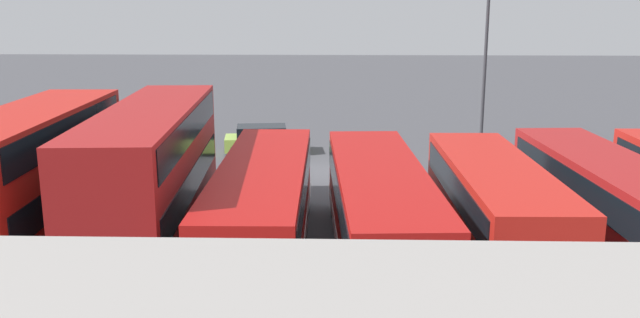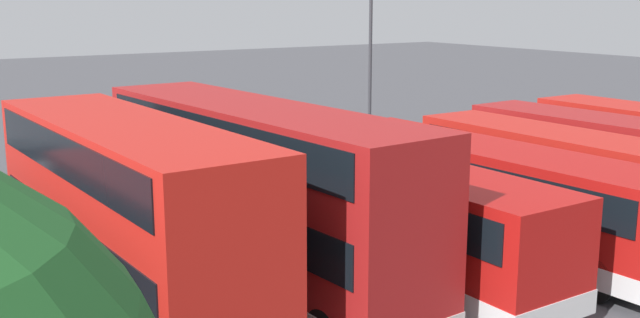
% 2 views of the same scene
% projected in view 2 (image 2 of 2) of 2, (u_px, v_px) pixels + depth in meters
% --- Properties ---
extents(ground_plane, '(140.00, 140.00, 0.00)m').
position_uv_depth(ground_plane, '(255.00, 179.00, 30.36)').
color(ground_plane, '#47474C').
extents(bus_single_deck_second, '(3.26, 11.40, 2.95)m').
position_uv_depth(bus_single_deck_second, '(616.00, 157.00, 26.64)').
color(bus_single_deck_second, '#A51919').
rests_on(bus_single_deck_second, ground).
extents(bus_single_deck_third, '(2.79, 10.17, 2.95)m').
position_uv_depth(bus_single_deck_third, '(558.00, 173.00, 24.21)').
color(bus_single_deck_third, red).
rests_on(bus_single_deck_third, ground).
extents(bus_single_deck_fourth, '(3.22, 11.69, 2.95)m').
position_uv_depth(bus_single_deck_fourth, '(489.00, 191.00, 21.92)').
color(bus_single_deck_fourth, '#B71411').
rests_on(bus_single_deck_fourth, ground).
extents(bus_single_deck_fifth, '(2.78, 11.56, 2.95)m').
position_uv_depth(bus_single_deck_fifth, '(385.00, 207.00, 20.30)').
color(bus_single_deck_fifth, '#B71411').
rests_on(bus_single_deck_fifth, ground).
extents(bus_double_decker_sixth, '(3.34, 11.71, 4.55)m').
position_uv_depth(bus_double_decker_sixth, '(256.00, 190.00, 18.75)').
color(bus_double_decker_sixth, '#A51919').
rests_on(bus_double_decker_sixth, ground).
extents(bus_double_decker_seventh, '(2.92, 10.18, 4.55)m').
position_uv_depth(bus_double_decker_seventh, '(127.00, 218.00, 16.36)').
color(bus_double_decker_seventh, red).
rests_on(bus_double_decker_seventh, ground).
extents(car_hatchback_silver, '(4.37, 2.28, 1.43)m').
position_uv_depth(car_hatchback_silver, '(137.00, 155.00, 31.66)').
color(car_hatchback_silver, '#A5D14C').
rests_on(car_hatchback_silver, ground).
extents(lamp_post_tall, '(0.70, 0.30, 8.89)m').
position_uv_depth(lamp_post_tall, '(370.00, 41.00, 35.32)').
color(lamp_post_tall, '#38383D').
rests_on(lamp_post_tall, ground).
extents(waste_bin_yellow, '(0.60, 0.60, 0.95)m').
position_uv_depth(waste_bin_yellow, '(100.00, 195.00, 26.01)').
color(waste_bin_yellow, '#333338').
rests_on(waste_bin_yellow, ground).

